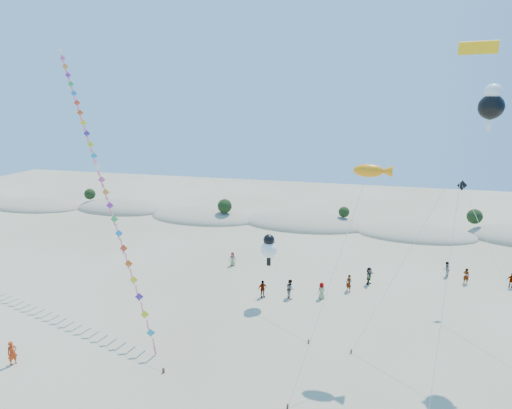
# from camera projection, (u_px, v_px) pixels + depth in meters

# --- Properties ---
(dune_ridge) EXTENTS (145.30, 11.49, 5.57)m
(dune_ridge) POSITION_uv_depth(u_px,v_px,m) (310.00, 224.00, 64.87)
(dune_ridge) COLOR gray
(dune_ridge) RESTS_ON ground
(kite_train) EXTENTS (21.80, 19.80, 24.40)m
(kite_train) POSITION_uv_depth(u_px,v_px,m) (97.00, 164.00, 39.11)
(kite_train) COLOR #3F2D1E
(kite_train) RESTS_ON ground
(fish_kite) EXTENTS (5.54, 8.97, 13.96)m
(fish_kite) POSITION_uv_depth(u_px,v_px,m) (373.00, 171.00, 29.74)
(fish_kite) COLOR #3F2D1E
(fish_kite) RESTS_ON ground
(cartoon_kite_low) EXTENTS (5.48, 7.06, 6.52)m
(cartoon_kite_low) POSITION_uv_depth(u_px,v_px,m) (269.00, 247.00, 38.83)
(cartoon_kite_low) COLOR #3F2D1E
(cartoon_kite_low) RESTS_ON ground
(cartoon_kite_high) EXTENTS (9.51, 5.63, 19.41)m
(cartoon_kite_high) POSITION_uv_depth(u_px,v_px,m) (491.00, 104.00, 29.82)
(cartoon_kite_high) COLOR #3F2D1E
(cartoon_kite_high) RESTS_ON ground
(parafoil_kite) EXTENTS (4.15, 13.10, 21.92)m
(parafoil_kite) POSITION_uv_depth(u_px,v_px,m) (477.00, 54.00, 26.86)
(parafoil_kite) COLOR #3F2D1E
(parafoil_kite) RESTS_ON ground
(dark_kite) EXTENTS (4.68, 13.78, 11.33)m
(dark_kite) POSITION_uv_depth(u_px,v_px,m) (485.00, 236.00, 34.88)
(dark_kite) COLOR #3F2D1E
(dark_kite) RESTS_ON ground
(flyer_foreground) EXTENTS (0.65, 0.76, 1.75)m
(flyer_foreground) POSITION_uv_depth(u_px,v_px,m) (12.00, 353.00, 30.21)
(flyer_foreground) COLOR red
(flyer_foreground) RESTS_ON ground
(beachgoers) EXTENTS (30.87, 14.22, 1.85)m
(beachgoers) POSITION_uv_depth(u_px,v_px,m) (355.00, 272.00, 44.49)
(beachgoers) COLOR slate
(beachgoers) RESTS_ON ground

